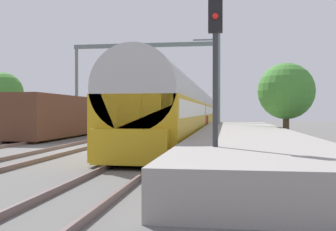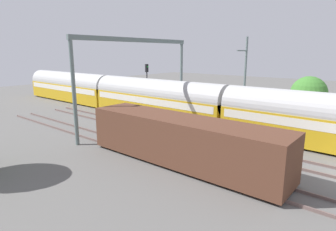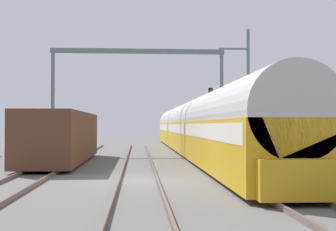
# 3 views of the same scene
# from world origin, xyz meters

# --- Properties ---
(passenger_train) EXTENTS (2.93, 49.20, 3.82)m
(passenger_train) POSITION_xyz_m (4.30, 18.36, 1.97)
(passenger_train) COLOR gold
(passenger_train) RESTS_ON ground
(freight_car) EXTENTS (2.80, 13.00, 2.70)m
(freight_car) POSITION_xyz_m (-4.30, 8.68, 1.47)
(freight_car) COLOR #563323
(freight_car) RESTS_ON ground
(person_crossing) EXTENTS (0.41, 0.47, 1.73)m
(person_crossing) POSITION_xyz_m (5.68, 11.40, 1.03)
(person_crossing) COLOR #373737
(person_crossing) RESTS_ON ground
(railway_signal_far) EXTENTS (0.36, 0.30, 5.36)m
(railway_signal_far) POSITION_xyz_m (6.22, 21.61, 3.41)
(railway_signal_far) COLOR #2D2D33
(railway_signal_far) RESTS_ON ground
(catenary_gantry) EXTENTS (13.01, 0.28, 7.86)m
(catenary_gantry) POSITION_xyz_m (0.00, 16.74, 5.67)
(catenary_gantry) COLOR slate
(catenary_gantry) RESTS_ON ground
(catenary_pole_east_mid) EXTENTS (1.90, 0.20, 8.00)m
(catenary_pole_east_mid) POSITION_xyz_m (6.66, 9.87, 4.15)
(catenary_pole_east_mid) COLOR slate
(catenary_pole_east_mid) RESTS_ON ground
(tree_east_background) EXTENTS (3.21, 3.21, 4.57)m
(tree_east_background) POSITION_xyz_m (10.60, 5.38, 2.95)
(tree_east_background) COLOR #4C3826
(tree_east_background) RESTS_ON ground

